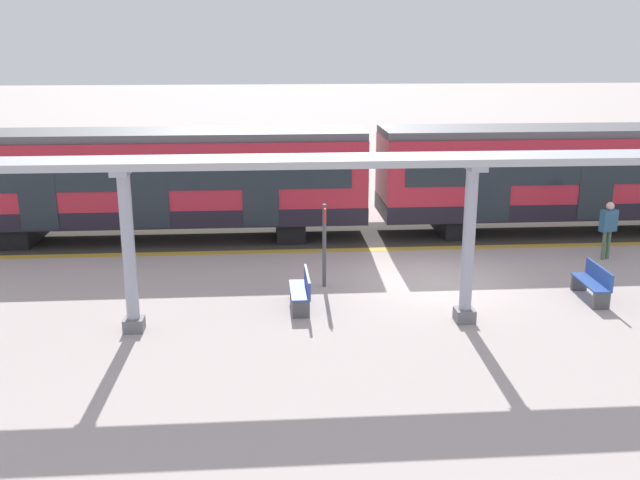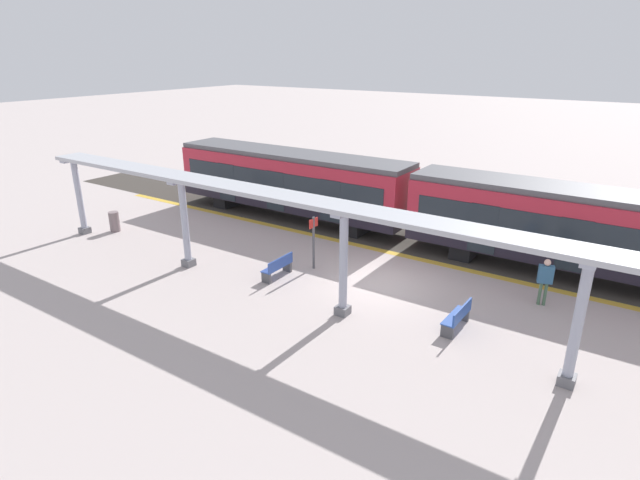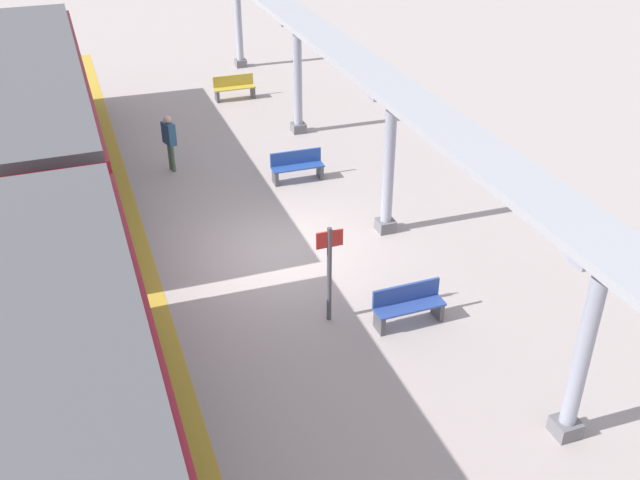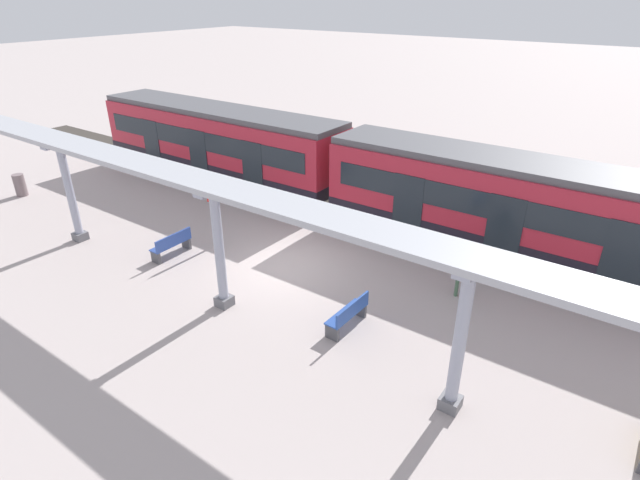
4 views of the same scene
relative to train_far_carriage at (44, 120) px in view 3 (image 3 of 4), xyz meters
name	(u,v)px [view 3 (image 3 of 4)]	position (x,y,z in m)	size (l,w,h in m)	color
ground_plane	(279,251)	(4.89, -5.95, -1.83)	(176.00, 176.00, 0.00)	#B0A3A0
tactile_edge_strip	(150,275)	(1.79, -5.95, -1.83)	(0.39, 36.91, 0.01)	gold
trackbed	(68,290)	(-0.01, -5.95, -1.83)	(3.20, 48.91, 0.01)	#38332D
train_far_carriage	(44,120)	(0.00, 0.00, 0.00)	(2.65, 13.27, 3.48)	#B52335
canopy_pillar_second	(584,349)	(7.74, -13.34, 0.03)	(1.10, 0.44, 3.66)	slate
canopy_pillar_third	(389,164)	(7.74, -5.90, 0.03)	(1.10, 0.44, 3.66)	slate
canopy_pillar_fourth	(298,77)	(7.74, 1.06, 0.03)	(1.10, 0.44, 3.66)	slate
canopy_pillar_fifth	(238,21)	(7.74, 8.60, 0.03)	(1.10, 0.44, 3.66)	slate
canopy_beam	(394,90)	(7.74, -5.99, 1.91)	(1.20, 29.99, 0.16)	#A8AAB2
bench_near_end	(408,304)	(6.58, -9.55, -1.39)	(1.50, 0.46, 0.86)	#2E4A99
bench_mid_platform	(297,166)	(6.56, -2.35, -1.39)	(1.51, 0.48, 0.86)	#284B9F
bench_far_end	(234,87)	(6.55, 4.90, -1.39)	(1.50, 0.44, 0.86)	gold
platform_info_sign	(329,266)	(5.08, -8.90, -0.50)	(0.56, 0.10, 2.20)	#4C4C51
passenger_waiting_near_edge	(169,137)	(3.29, -0.49, -0.76)	(0.36, 0.54, 1.71)	#48684E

